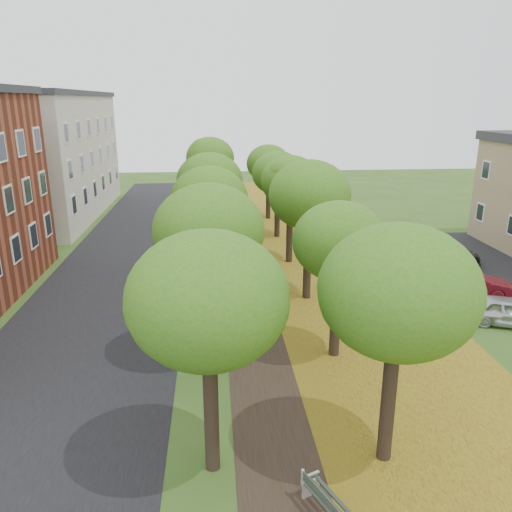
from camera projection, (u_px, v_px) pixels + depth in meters
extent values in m
plane|color=#2D4C19|center=(292.00, 462.00, 13.88)|extent=(120.00, 120.00, 0.00)
cube|color=black|center=(116.00, 283.00, 27.53)|extent=(8.00, 70.00, 0.01)
cube|color=black|center=(251.00, 279.00, 28.14)|extent=(3.20, 70.00, 0.01)
cube|color=olive|center=(338.00, 276.00, 28.55)|extent=(7.50, 70.00, 0.01)
cube|color=black|center=(472.00, 267.00, 30.19)|extent=(9.00, 16.00, 0.01)
cylinder|color=black|center=(211.00, 410.00, 13.15)|extent=(0.40, 0.40, 3.67)
ellipsoid|color=#2D6B16|center=(208.00, 301.00, 12.22)|extent=(3.90, 3.90, 3.32)
cylinder|color=black|center=(211.00, 316.00, 18.86)|extent=(0.40, 0.40, 3.67)
ellipsoid|color=#2D6B16|center=(209.00, 237.00, 17.93)|extent=(3.90, 3.90, 3.32)
cylinder|color=black|center=(211.00, 266.00, 24.56)|extent=(0.40, 0.40, 3.67)
ellipsoid|color=#2D6B16|center=(209.00, 204.00, 23.64)|extent=(3.90, 3.90, 3.32)
cylinder|color=black|center=(211.00, 235.00, 30.27)|extent=(0.40, 0.40, 3.67)
ellipsoid|color=#2D6B16|center=(210.00, 184.00, 29.34)|extent=(3.90, 3.90, 3.32)
cylinder|color=black|center=(211.00, 213.00, 35.97)|extent=(0.40, 0.40, 3.67)
ellipsoid|color=#2D6B16|center=(210.00, 170.00, 35.05)|extent=(3.90, 3.90, 3.32)
cylinder|color=black|center=(211.00, 198.00, 41.68)|extent=(0.40, 0.40, 3.67)
ellipsoid|color=#2D6B16|center=(210.00, 161.00, 40.76)|extent=(3.90, 3.90, 3.32)
cylinder|color=black|center=(388.00, 401.00, 13.54)|extent=(0.40, 0.40, 3.67)
ellipsoid|color=#2D6B16|center=(398.00, 294.00, 12.62)|extent=(3.90, 3.90, 3.32)
cylinder|color=black|center=(336.00, 312.00, 19.25)|extent=(0.40, 0.40, 3.67)
ellipsoid|color=#2D6B16|center=(340.00, 234.00, 18.32)|extent=(3.90, 3.90, 3.32)
cylinder|color=black|center=(307.00, 263.00, 24.95)|extent=(0.40, 0.40, 3.67)
ellipsoid|color=#2D6B16|center=(309.00, 202.00, 24.03)|extent=(3.90, 3.90, 3.32)
cylinder|color=black|center=(289.00, 233.00, 30.66)|extent=(0.40, 0.40, 3.67)
ellipsoid|color=#2D6B16|center=(290.00, 183.00, 29.74)|extent=(3.90, 3.90, 3.32)
cylinder|color=black|center=(277.00, 212.00, 36.37)|extent=(0.40, 0.40, 3.67)
ellipsoid|color=#2D6B16|center=(278.00, 170.00, 35.44)|extent=(3.90, 3.90, 3.32)
cylinder|color=black|center=(268.00, 197.00, 42.07)|extent=(0.40, 0.40, 3.67)
ellipsoid|color=#2D6B16|center=(269.00, 160.00, 41.15)|extent=(3.90, 3.90, 3.32)
cube|color=beige|center=(36.00, 157.00, 42.38)|extent=(10.00, 20.00, 10.00)
cube|color=#2D2D33|center=(27.00, 93.00, 40.83)|extent=(10.30, 20.30, 0.40)
cube|color=#262F27|center=(331.00, 503.00, 11.89)|extent=(1.16, 1.87, 0.04)
cube|color=#262F27|center=(322.00, 497.00, 11.68)|extent=(0.77, 1.69, 0.26)
cube|color=silver|center=(311.00, 488.00, 12.66)|extent=(0.49, 0.26, 0.46)
cube|color=silver|center=(311.00, 474.00, 12.53)|extent=(0.44, 0.24, 0.04)
imported|color=#B8B9BE|center=(509.00, 311.00, 22.21)|extent=(4.10, 2.86, 1.29)
imported|color=maroon|center=(470.00, 284.00, 25.50)|extent=(4.34, 2.45, 1.35)
imported|color=#313035|center=(445.00, 255.00, 30.41)|extent=(4.58, 2.20, 1.29)
imported|color=silver|center=(409.00, 240.00, 33.41)|extent=(5.06, 2.84, 1.34)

